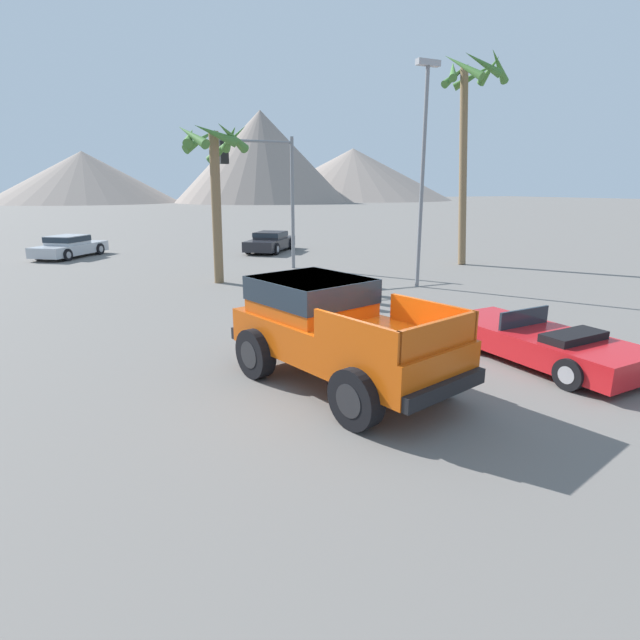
{
  "coord_description": "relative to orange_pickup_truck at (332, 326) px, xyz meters",
  "views": [
    {
      "loc": [
        -4.03,
        -7.97,
        3.63
      ],
      "look_at": [
        -0.05,
        0.91,
        1.04
      ],
      "focal_mm": 28.0,
      "sensor_mm": 36.0,
      "label": 1
    }
  ],
  "objects": [
    {
      "name": "ground_plane",
      "position": [
        0.13,
        -0.19,
        -1.11
      ],
      "size": [
        320.0,
        320.0,
        0.0
      ],
      "primitive_type": "plane",
      "color": "slate"
    },
    {
      "name": "orange_pickup_truck",
      "position": [
        0.0,
        0.0,
        0.0
      ],
      "size": [
        3.27,
        5.15,
        1.95
      ],
      "rotation": [
        0.0,
        0.0,
        0.28
      ],
      "color": "#CC4C0C",
      "rests_on": "ground_plane"
    },
    {
      "name": "red_convertible_car",
      "position": [
        4.56,
        -0.82,
        -0.68
      ],
      "size": [
        2.16,
        4.37,
        1.06
      ],
      "rotation": [
        0.0,
        0.0,
        0.08
      ],
      "color": "red",
      "rests_on": "ground_plane"
    },
    {
      "name": "parked_car_dark",
      "position": [
        5.43,
        19.74,
        -0.52
      ],
      "size": [
        4.05,
        4.49,
        1.14
      ],
      "rotation": [
        0.0,
        0.0,
        2.47
      ],
      "color": "#232328",
      "rests_on": "ground_plane"
    },
    {
      "name": "parked_car_silver",
      "position": [
        -5.2,
        21.76,
        -0.51
      ],
      "size": [
        3.91,
        4.45,
        1.17
      ],
      "rotation": [
        0.0,
        0.0,
        5.65
      ],
      "color": "#B7BABF",
      "rests_on": "ground_plane"
    },
    {
      "name": "traffic_light_main",
      "position": [
        3.1,
        13.42,
        2.92
      ],
      "size": [
        3.52,
        0.38,
        5.78
      ],
      "rotation": [
        0.0,
        0.0,
        3.14
      ],
      "color": "slate",
      "rests_on": "ground_plane"
    },
    {
      "name": "street_lamp_post",
      "position": [
        7.05,
        7.29,
        3.58
      ],
      "size": [
        0.9,
        0.24,
        7.83
      ],
      "color": "slate",
      "rests_on": "ground_plane"
    },
    {
      "name": "palm_tree_tall",
      "position": [
        12.25,
        11.27,
        5.92
      ],
      "size": [
        3.18,
        3.16,
        9.37
      ],
      "color": "brown",
      "rests_on": "ground_plane"
    },
    {
      "name": "palm_tree_short",
      "position": [
        0.44,
        11.11,
        3.44
      ],
      "size": [
        2.83,
        2.92,
        6.03
      ],
      "color": "brown",
      "rests_on": "ground_plane"
    },
    {
      "name": "distant_mountain_range",
      "position": [
        41.41,
        124.37,
        7.23
      ],
      "size": [
        124.03,
        63.0,
        21.81
      ],
      "color": "gray",
      "rests_on": "ground_plane"
    }
  ]
}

